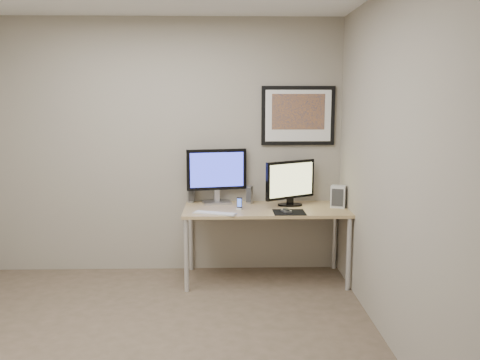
% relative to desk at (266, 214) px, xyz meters
% --- Properties ---
extents(floor, '(3.60, 3.60, 0.00)m').
position_rel_desk_xyz_m(floor, '(-1.00, -1.35, -0.66)').
color(floor, '#4E4330').
rests_on(floor, ground).
extents(room, '(3.60, 3.60, 3.60)m').
position_rel_desk_xyz_m(room, '(-1.00, -0.90, 0.98)').
color(room, white).
rests_on(room, ground).
extents(desk, '(1.60, 0.70, 0.73)m').
position_rel_desk_xyz_m(desk, '(0.00, 0.00, 0.00)').
color(desk, '#957248').
rests_on(desk, floor).
extents(framed_art, '(0.75, 0.04, 0.60)m').
position_rel_desk_xyz_m(framed_art, '(0.35, 0.33, 0.96)').
color(framed_art, black).
rests_on(framed_art, room).
extents(monitor_large, '(0.61, 0.25, 0.56)m').
position_rel_desk_xyz_m(monitor_large, '(-0.48, 0.24, 0.37)').
color(monitor_large, '#A7A7AC').
rests_on(monitor_large, desk).
extents(monitor_tv, '(0.51, 0.33, 0.46)m').
position_rel_desk_xyz_m(monitor_tv, '(0.25, 0.10, 0.31)').
color(monitor_tv, black).
rests_on(monitor_tv, desk).
extents(speaker_left, '(0.08, 0.08, 0.18)m').
position_rel_desk_xyz_m(speaker_left, '(-0.75, 0.30, 0.16)').
color(speaker_left, '#A7A7AC').
rests_on(speaker_left, desk).
extents(speaker_right, '(0.09, 0.09, 0.18)m').
position_rel_desk_xyz_m(speaker_right, '(-0.15, 0.23, 0.16)').
color(speaker_right, '#A7A7AC').
rests_on(speaker_right, desk).
extents(phone_dock, '(0.07, 0.07, 0.12)m').
position_rel_desk_xyz_m(phone_dock, '(-0.26, -0.04, 0.12)').
color(phone_dock, black).
rests_on(phone_dock, desk).
extents(keyboard, '(0.42, 0.24, 0.01)m').
position_rel_desk_xyz_m(keyboard, '(-0.49, -0.25, 0.07)').
color(keyboard, silver).
rests_on(keyboard, desk).
extents(mousepad, '(0.30, 0.27, 0.00)m').
position_rel_desk_xyz_m(mousepad, '(0.21, -0.21, 0.07)').
color(mousepad, black).
rests_on(mousepad, desk).
extents(mouse, '(0.09, 0.13, 0.04)m').
position_rel_desk_xyz_m(mouse, '(0.18, -0.20, 0.09)').
color(mouse, black).
rests_on(mouse, mousepad).
extents(fan_unit, '(0.17, 0.15, 0.22)m').
position_rel_desk_xyz_m(fan_unit, '(0.72, 0.01, 0.17)').
color(fan_unit, silver).
rests_on(fan_unit, desk).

